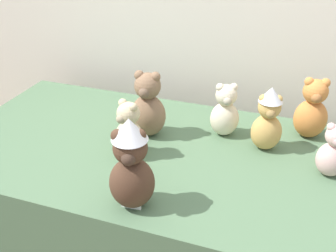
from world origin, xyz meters
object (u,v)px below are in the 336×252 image
object	(u,v)px
teddy_bear_sand	(129,131)
teddy_bear_ginger	(312,110)
teddy_bear_honey	(268,120)
display_table	(168,218)
teddy_bear_blush	(333,152)
teddy_bear_cocoa	(130,165)
teddy_bear_mocha	(148,106)
teddy_bear_cream	(225,111)

from	to	relation	value
teddy_bear_sand	teddy_bear_ginger	bearing A→B (deg)	51.80
teddy_bear_honey	display_table	bearing A→B (deg)	-172.49
display_table	teddy_bear_sand	world-z (taller)	teddy_bear_sand
teddy_bear_blush	teddy_bear_sand	distance (m)	0.78
teddy_bear_honey	teddy_bear_sand	xyz separation A→B (m)	(-0.52, -0.23, -0.02)
teddy_bear_cocoa	teddy_bear_mocha	bearing A→B (deg)	84.09
display_table	teddy_bear_ginger	world-z (taller)	teddy_bear_ginger
teddy_bear_ginger	teddy_bear_sand	bearing A→B (deg)	-158.06
teddy_bear_cocoa	teddy_bear_cream	bearing A→B (deg)	50.62
teddy_bear_mocha	teddy_bear_ginger	size ratio (longest dim) A/B	1.08
teddy_bear_honey	teddy_bear_cocoa	bearing A→B (deg)	-141.17
teddy_bear_blush	teddy_bear_cream	bearing A→B (deg)	155.49
teddy_bear_mocha	teddy_bear_ginger	bearing A→B (deg)	12.80
teddy_bear_honey	teddy_bear_blush	xyz separation A→B (m)	(0.26, -0.11, -0.03)
teddy_bear_mocha	teddy_bear_cocoa	bearing A→B (deg)	-80.24
teddy_bear_mocha	teddy_bear_cocoa	world-z (taller)	teddy_bear_cocoa
teddy_bear_honey	teddy_bear_ginger	world-z (taller)	teddy_bear_honey
teddy_bear_blush	teddy_bear_honey	bearing A→B (deg)	152.92
teddy_bear_blush	teddy_bear_ginger	distance (m)	0.29
teddy_bear_honey	teddy_bear_sand	size ratio (longest dim) A/B	1.15
teddy_bear_blush	teddy_bear_mocha	xyz separation A→B (m)	(-0.76, 0.06, 0.04)
teddy_bear_mocha	teddy_bear_cocoa	xyz separation A→B (m)	(0.12, -0.47, 0.02)
teddy_bear_blush	teddy_bear_cocoa	xyz separation A→B (m)	(-0.64, -0.41, 0.06)
teddy_bear_sand	teddy_bear_cream	xyz separation A→B (m)	(0.33, 0.29, 0.00)
teddy_bear_blush	teddy_bear_cream	xyz separation A→B (m)	(-0.45, 0.17, 0.01)
teddy_bear_cream	teddy_bear_ginger	world-z (taller)	teddy_bear_ginger
teddy_bear_sand	teddy_bear_ginger	size ratio (longest dim) A/B	0.88
teddy_bear_sand	teddy_bear_cream	distance (m)	0.44
teddy_bear_blush	teddy_bear_sand	size ratio (longest dim) A/B	0.90
display_table	teddy_bear_cream	bearing A→B (deg)	48.30
teddy_bear_honey	teddy_bear_ginger	size ratio (longest dim) A/B	1.01
teddy_bear_honey	teddy_bear_ginger	bearing A→B (deg)	29.64
teddy_bear_blush	teddy_bear_cocoa	distance (m)	0.76
teddy_bear_honey	teddy_bear_blush	size ratio (longest dim) A/B	1.27
teddy_bear_sand	teddy_bear_ginger	xyz separation A→B (m)	(0.68, 0.40, 0.02)
teddy_bear_ginger	teddy_bear_cocoa	bearing A→B (deg)	-137.01
teddy_bear_cocoa	teddy_bear_cream	distance (m)	0.61
teddy_bear_cream	teddy_bear_ginger	xyz separation A→B (m)	(0.36, 0.11, 0.01)
display_table	teddy_bear_mocha	xyz separation A→B (m)	(-0.13, 0.10, 0.51)
teddy_bear_cream	teddy_bear_ginger	bearing A→B (deg)	-3.88
teddy_bear_sand	teddy_bear_mocha	bearing A→B (deg)	108.19
display_table	teddy_bear_cream	distance (m)	0.56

